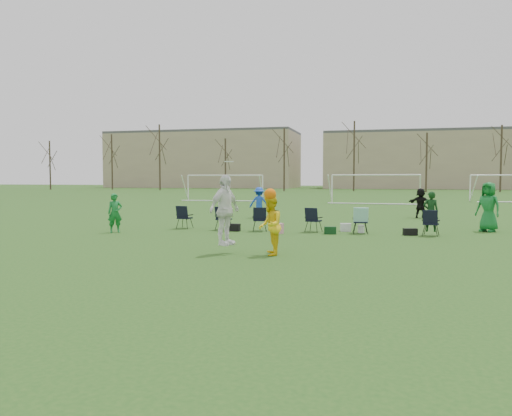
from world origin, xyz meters
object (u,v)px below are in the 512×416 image
(fielder_green_far, at_px, (488,207))
(goal_left, at_px, (225,180))
(center_contest, at_px, (244,216))
(fielder_green_near, at_px, (115,213))
(fielder_black, at_px, (421,203))
(fielder_blue, at_px, (259,202))
(goal_mid, at_px, (375,181))
(goal_right, at_px, (512,180))

(fielder_green_far, height_order, goal_left, goal_left)
(fielder_green_far, relative_size, center_contest, 0.76)
(fielder_green_near, height_order, fielder_black, fielder_black)
(fielder_blue, relative_size, goal_mid, 0.22)
(goal_left, bearing_deg, fielder_green_far, -56.88)
(fielder_black, relative_size, center_contest, 0.61)
(center_contest, xyz_separation_m, goal_left, (-10.94, 32.09, 0.85))
(fielder_blue, bearing_deg, fielder_black, -175.82)
(fielder_green_near, distance_m, center_contest, 7.70)
(fielder_black, relative_size, goal_right, 0.22)
(fielder_black, height_order, goal_mid, goal_mid)
(goal_left, distance_m, goal_right, 26.31)
(goal_left, bearing_deg, goal_right, 3.75)
(goal_left, bearing_deg, fielder_blue, -72.06)
(fielder_green_near, xyz_separation_m, fielder_green_far, (14.29, 4.00, 0.22))
(goal_left, xyz_separation_m, goal_mid, (14.00, -2.00, 0.00))
(fielder_blue, bearing_deg, fielder_green_far, 147.94)
(center_contest, xyz_separation_m, goal_right, (15.06, 36.09, 0.85))
(fielder_black, bearing_deg, fielder_green_near, 68.08)
(fielder_blue, relative_size, fielder_black, 1.03)
(goal_right, bearing_deg, center_contest, -120.65)
(fielder_black, distance_m, center_contest, 15.74)
(fielder_green_near, xyz_separation_m, goal_left, (-4.48, 27.91, 1.15))
(goal_left, bearing_deg, center_contest, -76.18)
(center_contest, bearing_deg, goal_left, 108.82)
(fielder_blue, xyz_separation_m, goal_right, (17.79, 23.39, 1.10))
(center_contest, distance_m, goal_mid, 30.26)
(goal_mid, bearing_deg, fielder_black, -76.25)
(center_contest, bearing_deg, goal_mid, 84.19)
(goal_mid, distance_m, goal_right, 13.42)
(goal_left, height_order, goal_right, same)
(goal_left, bearing_deg, goal_mid, -13.13)
(fielder_black, distance_m, goal_right, 23.41)
(fielder_green_far, xyz_separation_m, goal_mid, (-4.77, 21.92, 0.93))
(fielder_green_near, height_order, fielder_blue, fielder_blue)
(goal_left, bearing_deg, fielder_black, -51.31)
(fielder_green_far, xyz_separation_m, goal_right, (7.23, 27.92, 0.93))
(center_contest, bearing_deg, fielder_black, 68.70)
(fielder_blue, relative_size, goal_left, 0.22)
(fielder_green_near, xyz_separation_m, fielder_blue, (3.73, 8.52, 0.05))
(fielder_blue, xyz_separation_m, fielder_green_far, (10.56, -4.52, 0.17))
(fielder_green_far, xyz_separation_m, center_contest, (-7.83, -8.18, 0.09))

